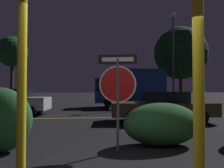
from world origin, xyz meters
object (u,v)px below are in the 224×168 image
passing_car_2 (162,106)px  tree_1 (180,53)px  yellow_pole_right (198,72)px  passing_car_1 (14,102)px  hedge_bush_2 (162,124)px  yellow_pole_left (22,88)px  tree_0 (12,52)px  delivery_truck (129,88)px  stop_sign (118,84)px  street_lamp (173,46)px

passing_car_2 → tree_1: 14.27m
yellow_pole_right → passing_car_1: yellow_pole_right is taller
yellow_pole_right → hedge_bush_2: 2.64m
passing_car_2 → tree_1: tree_1 is taller
yellow_pole_right → passing_car_2: yellow_pole_right is taller
yellow_pole_left → passing_car_2: yellow_pole_left is taller
yellow_pole_left → tree_0: bearing=108.5°
yellow_pole_right → delivery_truck: size_ratio=0.58×
passing_car_2 → stop_sign: bearing=154.9°
stop_sign → yellow_pole_right: 2.16m
tree_0 → tree_1: (17.00, -1.05, 0.05)m
stop_sign → hedge_bush_2: stop_sign is taller
passing_car_2 → tree_0: 17.50m
street_lamp → yellow_pole_left: bearing=-118.4°
tree_0 → tree_1: bearing=-3.5°
delivery_truck → street_lamp: street_lamp is taller
passing_car_1 → stop_sign: bearing=-144.5°
delivery_truck → street_lamp: bearing=-86.5°
yellow_pole_left → passing_car_1: size_ratio=0.70×
stop_sign → street_lamp: size_ratio=0.27×
street_lamp → tree_0: size_ratio=1.21×
yellow_pole_right → street_lamp: (5.73, 14.90, 3.54)m
stop_sign → yellow_pole_left: bearing=-113.0°
yellow_pole_right → tree_1: size_ratio=0.42×
yellow_pole_left → tree_0: (-6.59, 19.74, 3.75)m
passing_car_1 → street_lamp: (11.55, 4.88, 4.47)m
passing_car_1 → yellow_pole_left: bearing=-157.5°
passing_car_2 → yellow_pole_right: bearing=170.6°
hedge_bush_2 → stop_sign: bearing=-160.8°
yellow_pole_right → tree_1: bearing=66.6°
yellow_pole_left → yellow_pole_right: (2.45, 0.24, 0.24)m
yellow_pole_left → delivery_truck: (4.33, 15.11, 0.20)m
yellow_pole_right → delivery_truck: yellow_pole_right is taller
yellow_pole_left → tree_1: 21.73m
hedge_bush_2 → delivery_truck: (1.61, 12.50, 1.09)m
yellow_pole_right → yellow_pole_left: bearing=-174.3°
yellow_pole_left → hedge_bush_2: 3.87m
stop_sign → passing_car_1: size_ratio=0.54×
hedge_bush_2 → tree_1: 18.44m
passing_car_2 → passing_car_1: bearing=70.2°
passing_car_2 → tree_0: (-10.76, 13.05, 4.51)m
yellow_pole_right → passing_car_1: (-5.81, 10.02, -0.94)m
street_lamp → tree_1: size_ratio=1.03×
yellow_pole_right → tree_1: 20.40m
passing_car_1 → delivery_truck: bearing=-53.4°
passing_car_2 → street_lamp: 10.40m
hedge_bush_2 → street_lamp: street_lamp is taller
stop_sign → tree_0: 19.66m
stop_sign → yellow_pole_left: size_ratio=0.78×
stop_sign → street_lamp: (6.67, 12.95, 3.66)m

